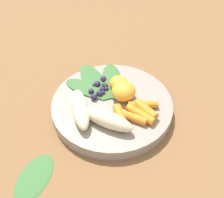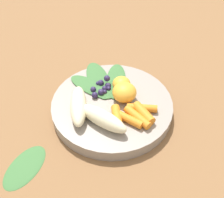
{
  "view_description": "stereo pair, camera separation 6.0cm",
  "coord_description": "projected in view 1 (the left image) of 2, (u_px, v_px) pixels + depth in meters",
  "views": [
    {
      "loc": [
        -0.4,
        0.14,
        0.46
      ],
      "look_at": [
        0.0,
        0.0,
        0.04
      ],
      "focal_mm": 45.34,
      "sensor_mm": 36.0,
      "label": 1
    },
    {
      "loc": [
        -0.42,
        0.08,
        0.46
      ],
      "look_at": [
        0.0,
        0.0,
        0.04
      ],
      "focal_mm": 45.34,
      "sensor_mm": 36.0,
      "label": 2
    }
  ],
  "objects": [
    {
      "name": "orange_segment_far",
      "position": [
        124.0,
        91.0,
        0.61
      ],
      "size": [
        0.05,
        0.05,
        0.04
      ],
      "primitive_type": "ellipsoid",
      "color": "#F4A833",
      "rests_on": "bowl"
    },
    {
      "name": "blueberry_pile",
      "position": [
        100.0,
        88.0,
        0.63
      ],
      "size": [
        0.05,
        0.05,
        0.03
      ],
      "color": "#2D234C",
      "rests_on": "bowl"
    },
    {
      "name": "carrot_front",
      "position": [
        123.0,
        115.0,
        0.57
      ],
      "size": [
        0.06,
        0.02,
        0.02
      ],
      "primitive_type": "cylinder",
      "rotation": [
        0.0,
        1.57,
        3.06
      ],
      "color": "orange",
      "rests_on": "bowl"
    },
    {
      "name": "kale_leaf_right",
      "position": [
        94.0,
        81.0,
        0.66
      ],
      "size": [
        0.14,
        0.06,
        0.01
      ],
      "primitive_type": "ellipsoid",
      "rotation": [
        0.0,
        0.0,
        6.37
      ],
      "color": "#3D7038",
      "rests_on": "bowl"
    },
    {
      "name": "carrot_small",
      "position": [
        143.0,
        105.0,
        0.6
      ],
      "size": [
        0.03,
        0.06,
        0.02
      ],
      "primitive_type": "cylinder",
      "rotation": [
        0.0,
        1.57,
        4.42
      ],
      "color": "orange",
      "rests_on": "bowl"
    },
    {
      "name": "kale_leaf_rear",
      "position": [
        88.0,
        89.0,
        0.64
      ],
      "size": [
        0.12,
        0.11,
        0.01
      ],
      "primitive_type": "ellipsoid",
      "rotation": [
        0.0,
        0.0,
        7.02
      ],
      "color": "#3D7038",
      "rests_on": "bowl"
    },
    {
      "name": "carrot_mid_left",
      "position": [
        132.0,
        117.0,
        0.57
      ],
      "size": [
        0.06,
        0.06,
        0.02
      ],
      "primitive_type": "cylinder",
      "rotation": [
        0.0,
        1.57,
        3.93
      ],
      "color": "orange",
      "rests_on": "bowl"
    },
    {
      "name": "kale_leaf_left",
      "position": [
        112.0,
        80.0,
        0.66
      ],
      "size": [
        0.13,
        0.08,
        0.01
      ],
      "primitive_type": "ellipsoid",
      "rotation": [
        0.0,
        0.0,
        6.03
      ],
      "color": "#3D7038",
      "rests_on": "bowl"
    },
    {
      "name": "banana_peeled_left",
      "position": [
        107.0,
        119.0,
        0.56
      ],
      "size": [
        0.11,
        0.1,
        0.03
      ],
      "primitive_type": "ellipsoid",
      "rotation": [
        0.0,
        0.0,
        3.89
      ],
      "color": "beige",
      "rests_on": "bowl"
    },
    {
      "name": "carrot_rear",
      "position": [
        146.0,
        110.0,
        0.58
      ],
      "size": [
        0.06,
        0.04,
        0.02
      ],
      "primitive_type": "cylinder",
      "rotation": [
        0.0,
        1.57,
        3.48
      ],
      "color": "orange",
      "rests_on": "bowl"
    },
    {
      "name": "banana_peeled_right",
      "position": [
        80.0,
        109.0,
        0.57
      ],
      "size": [
        0.12,
        0.05,
        0.03
      ],
      "primitive_type": "ellipsoid",
      "rotation": [
        0.0,
        0.0,
        3.03
      ],
      "color": "beige",
      "rests_on": "bowl"
    },
    {
      "name": "ground_plane",
      "position": [
        112.0,
        111.0,
        0.63
      ],
      "size": [
        2.4,
        2.4,
        0.0
      ],
      "primitive_type": "plane",
      "color": "brown"
    },
    {
      "name": "orange_segment_near",
      "position": [
        119.0,
        83.0,
        0.63
      ],
      "size": [
        0.04,
        0.04,
        0.03
      ],
      "primitive_type": "ellipsoid",
      "color": "#F4A833",
      "rests_on": "bowl"
    },
    {
      "name": "bowl",
      "position": [
        112.0,
        107.0,
        0.62
      ],
      "size": [
        0.26,
        0.26,
        0.03
      ],
      "primitive_type": "cylinder",
      "color": "gray",
      "rests_on": "ground_plane"
    },
    {
      "name": "carrot_mid_right",
      "position": [
        140.0,
        114.0,
        0.58
      ],
      "size": [
        0.06,
        0.05,
        0.02
      ],
      "primitive_type": "cylinder",
      "rotation": [
        0.0,
        1.57,
        3.66
      ],
      "color": "orange",
      "rests_on": "bowl"
    },
    {
      "name": "kale_leaf_stray",
      "position": [
        34.0,
        177.0,
        0.51
      ],
      "size": [
        0.12,
        0.11,
        0.01
      ],
      "primitive_type": "ellipsoid",
      "rotation": [
        0.0,
        0.0,
        2.49
      ],
      "color": "#3D7038",
      "rests_on": "ground_plane"
    }
  ]
}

